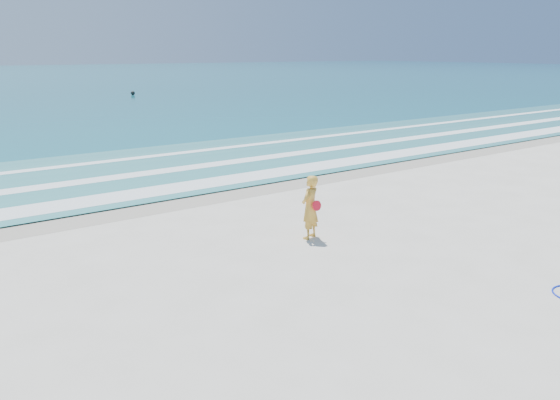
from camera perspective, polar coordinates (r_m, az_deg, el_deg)
ground at (r=11.76m, az=12.18°, el=-8.80°), size 400.00×400.00×0.00m
wet_sand at (r=18.63m, az=-8.59°, el=0.41°), size 400.00×2.40×0.00m
shallow at (r=23.08m, az=-14.30°, el=3.10°), size 400.00×10.00×0.01m
foam_near at (r=19.76m, az=-10.33°, el=1.34°), size 400.00×1.40×0.01m
foam_mid at (r=22.35m, az=-13.54°, el=2.78°), size 400.00×0.90×0.01m
foam_far at (r=25.39m, az=-16.39°, el=4.05°), size 400.00×0.60×0.01m
buoy at (r=63.38m, az=-15.13°, el=10.74°), size 0.45×0.45×0.45m
woman at (r=14.10m, az=3.15°, el=-0.76°), size 0.72×0.61×1.68m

